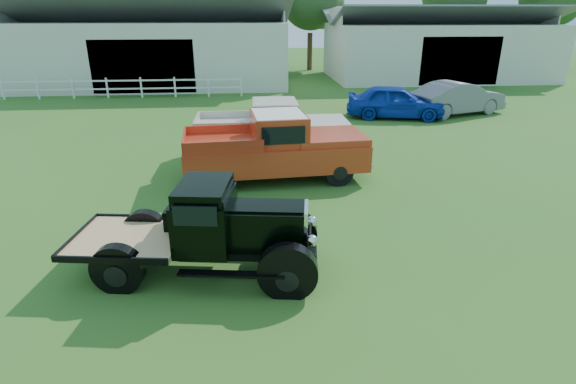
{
  "coord_description": "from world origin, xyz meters",
  "views": [
    {
      "loc": [
        -0.64,
        -8.15,
        4.81
      ],
      "look_at": [
        0.2,
        1.2,
        1.05
      ],
      "focal_mm": 28.0,
      "sensor_mm": 36.0,
      "label": 1
    }
  ],
  "objects_px": {
    "vintage_flatbed": "(202,229)",
    "misc_car_blue": "(395,102)",
    "white_pickup": "(272,131)",
    "red_pickup": "(275,146)",
    "misc_car_grey": "(458,98)"
  },
  "relations": [
    {
      "from": "vintage_flatbed",
      "to": "misc_car_blue",
      "type": "height_order",
      "value": "vintage_flatbed"
    },
    {
      "from": "vintage_flatbed",
      "to": "white_pickup",
      "type": "relative_size",
      "value": 0.88
    },
    {
      "from": "red_pickup",
      "to": "misc_car_grey",
      "type": "height_order",
      "value": "red_pickup"
    },
    {
      "from": "white_pickup",
      "to": "misc_car_blue",
      "type": "bearing_deg",
      "value": 44.09
    },
    {
      "from": "vintage_flatbed",
      "to": "misc_car_blue",
      "type": "distance_m",
      "value": 15.66
    },
    {
      "from": "vintage_flatbed",
      "to": "white_pickup",
      "type": "distance_m",
      "value": 7.56
    },
    {
      "from": "white_pickup",
      "to": "vintage_flatbed",
      "type": "bearing_deg",
      "value": -103.12
    },
    {
      "from": "white_pickup",
      "to": "misc_car_blue",
      "type": "xyz_separation_m",
      "value": [
        6.34,
        6.05,
        -0.2
      ]
    },
    {
      "from": "misc_car_grey",
      "to": "vintage_flatbed",
      "type": "bearing_deg",
      "value": 121.46
    },
    {
      "from": "misc_car_blue",
      "to": "misc_car_grey",
      "type": "distance_m",
      "value": 3.42
    },
    {
      "from": "red_pickup",
      "to": "white_pickup",
      "type": "relative_size",
      "value": 1.04
    },
    {
      "from": "red_pickup",
      "to": "misc_car_blue",
      "type": "xyz_separation_m",
      "value": [
        6.37,
        8.14,
        -0.24
      ]
    },
    {
      "from": "vintage_flatbed",
      "to": "red_pickup",
      "type": "height_order",
      "value": "red_pickup"
    },
    {
      "from": "vintage_flatbed",
      "to": "red_pickup",
      "type": "distance_m",
      "value": 5.54
    },
    {
      "from": "vintage_flatbed",
      "to": "red_pickup",
      "type": "xyz_separation_m",
      "value": [
        1.74,
        5.26,
        0.09
      ]
    }
  ]
}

